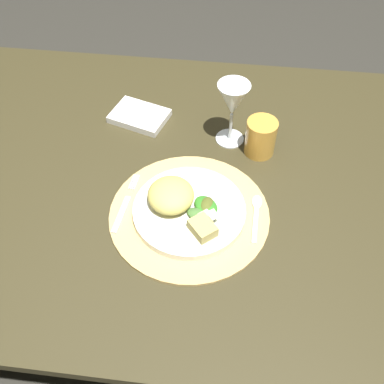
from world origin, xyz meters
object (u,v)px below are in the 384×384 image
Objects in this scene: wine_glass at (233,102)px; amber_tumbler at (261,137)px; spoon at (256,211)px; napkin at (139,116)px; fork at (125,206)px; dining_table at (165,207)px; dinner_plate at (189,211)px.

amber_tumbler is at bearing -24.43° from wine_glass.
spoon is 0.92× the size of napkin.
dining_table is at bearing 58.01° from fork.
spoon is at bearing -72.28° from wine_glass.
dinner_plate reaches higher than dining_table.
wine_glass reaches higher than napkin.
napkin is (-0.32, 0.28, 0.00)m from spoon.
amber_tumbler reaches higher than napkin.
dinner_plate is at bearing -60.71° from napkin.
fork is at bearing -121.99° from dining_table.
napkin is (-0.17, 0.30, -0.01)m from dinner_plate.
spoon is at bearing -21.35° from dining_table.
dinner_plate is (0.08, -0.11, 0.13)m from dining_table.
dining_table is 15.99× the size of amber_tumbler.
spoon is 0.78× the size of wine_glass.
spoon is (0.15, 0.02, -0.01)m from dinner_plate.
wine_glass is (0.15, 0.14, 0.24)m from dining_table.
napkin is at bearing 165.08° from amber_tumbler.
dinner_plate is 1.47× the size of wine_glass.
dinner_plate is at bearing -1.02° from fork.
dinner_plate is 0.28m from wine_glass.
amber_tumbler reaches higher than spoon.
napkin is at bearing 115.63° from dining_table.
fork is 1.83× the size of amber_tumbler.
amber_tumbler is at bearing 26.02° from dining_table.
dining_table is 0.30m from amber_tumbler.
napkin is (-0.09, 0.19, 0.13)m from dining_table.
wine_glass reaches higher than fork.
wine_glass reaches higher than amber_tumbler.
spoon is (0.22, -0.09, 0.13)m from dining_table.
amber_tumbler reaches higher than dinner_plate.
amber_tumbler is (0.00, 0.20, 0.04)m from spoon.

